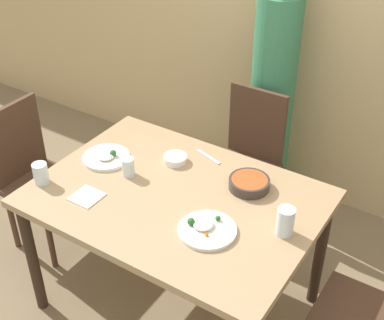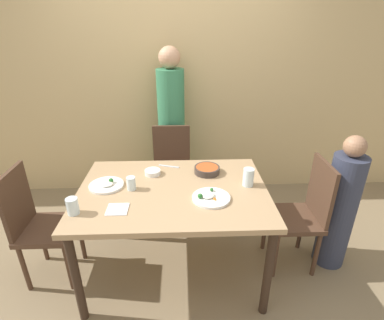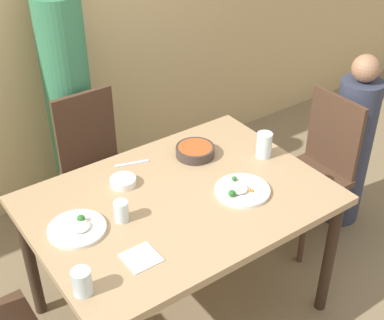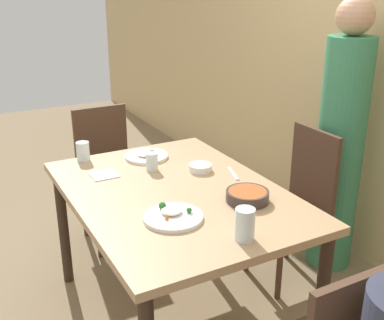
{
  "view_description": "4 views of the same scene",
  "coord_description": "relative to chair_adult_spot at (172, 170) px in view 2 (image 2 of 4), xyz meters",
  "views": [
    {
      "loc": [
        1.2,
        -1.71,
        2.41
      ],
      "look_at": [
        0.06,
        0.06,
        0.98
      ],
      "focal_mm": 50.0,
      "sensor_mm": 36.0,
      "label": 1
    },
    {
      "loc": [
        0.07,
        -1.92,
        1.92
      ],
      "look_at": [
        0.14,
        -0.0,
        1.02
      ],
      "focal_mm": 28.0,
      "sensor_mm": 36.0,
      "label": 2
    },
    {
      "loc": [
        -1.12,
        -1.68,
        2.33
      ],
      "look_at": [
        0.07,
        -0.01,
        0.97
      ],
      "focal_mm": 50.0,
      "sensor_mm": 36.0,
      "label": 3
    },
    {
      "loc": [
        1.98,
        -0.97,
        1.79
      ],
      "look_at": [
        0.11,
        0.04,
        0.97
      ],
      "focal_mm": 45.0,
      "sensor_mm": 36.0,
      "label": 4
    }
  ],
  "objects": [
    {
      "name": "bowl_rice_small",
      "position": [
        -0.13,
        -0.6,
        0.29
      ],
      "size": [
        0.13,
        0.13,
        0.04
      ],
      "color": "white",
      "rests_on": "dining_table"
    },
    {
      "name": "chair_adult_spot",
      "position": [
        0.0,
        0.0,
        0.0
      ],
      "size": [
        0.4,
        0.4,
        0.95
      ],
      "color": "#4C3323",
      "rests_on": "ground_plane"
    },
    {
      "name": "ground_plane",
      "position": [
        0.03,
        -0.84,
        -0.51
      ],
      "size": [
        10.0,
        10.0,
        0.0
      ],
      "primitive_type": "plane",
      "color": "#847051"
    },
    {
      "name": "dining_table",
      "position": [
        0.03,
        -0.84,
        0.18
      ],
      "size": [
        1.4,
        1.0,
        0.78
      ],
      "color": "tan",
      "rests_on": "ground_plane"
    },
    {
      "name": "plate_rice_child",
      "position": [
        0.3,
        -0.98,
        0.28
      ],
      "size": [
        0.27,
        0.27,
        0.05
      ],
      "color": "white",
      "rests_on": "dining_table"
    },
    {
      "name": "fork_steel",
      "position": [
        -0.01,
        -0.47,
        0.27
      ],
      "size": [
        0.18,
        0.07,
        0.01
      ],
      "color": "silver",
      "rests_on": "dining_table"
    },
    {
      "name": "chair_child_spot",
      "position": [
        1.07,
        -0.79,
        0.0
      ],
      "size": [
        0.4,
        0.4,
        0.95
      ],
      "rotation": [
        0.0,
        0.0,
        -1.57
      ],
      "color": "#4C3323",
      "rests_on": "ground_plane"
    },
    {
      "name": "person_adult",
      "position": [
        -0.0,
        0.31,
        0.29
      ],
      "size": [
        0.28,
        0.28,
        1.69
      ],
      "color": "#387F56",
      "rests_on": "ground_plane"
    },
    {
      "name": "chair_empty_left",
      "position": [
        -1.01,
        -0.85,
        0.0
      ],
      "size": [
        0.4,
        0.4,
        0.95
      ],
      "rotation": [
        0.0,
        0.0,
        1.57
      ],
      "color": "#4C3323",
      "rests_on": "ground_plane"
    },
    {
      "name": "glass_water_tall",
      "position": [
        -0.6,
        -1.12,
        0.32
      ],
      "size": [
        0.08,
        0.08,
        0.11
      ],
      "color": "silver",
      "rests_on": "dining_table"
    },
    {
      "name": "napkin_folded",
      "position": [
        -0.33,
        -1.09,
        0.27
      ],
      "size": [
        0.14,
        0.14,
        0.01
      ],
      "color": "white",
      "rests_on": "dining_table"
    },
    {
      "name": "glass_water_center",
      "position": [
        -0.27,
        -0.83,
        0.32
      ],
      "size": [
        0.07,
        0.07,
        0.1
      ],
      "color": "silver",
      "rests_on": "dining_table"
    },
    {
      "name": "plate_rice_adult",
      "position": [
        -0.46,
        -0.78,
        0.28
      ],
      "size": [
        0.26,
        0.26,
        0.05
      ],
      "color": "white",
      "rests_on": "dining_table"
    },
    {
      "name": "person_child",
      "position": [
        1.37,
        -0.79,
        0.02
      ],
      "size": [
        0.25,
        0.25,
        1.16
      ],
      "color": "#33384C",
      "rests_on": "ground_plane"
    },
    {
      "name": "bowl_curry",
      "position": [
        0.31,
        -0.59,
        0.3
      ],
      "size": [
        0.21,
        0.21,
        0.05
      ],
      "color": "#3D332D",
      "rests_on": "dining_table"
    },
    {
      "name": "wall_back",
      "position": [
        0.03,
        0.57,
        0.84
      ],
      "size": [
        10.0,
        0.06,
        2.7
      ],
      "color": "tan",
      "rests_on": "ground_plane"
    },
    {
      "name": "glass_water_short",
      "position": [
        0.6,
        -0.81,
        0.34
      ],
      "size": [
        0.08,
        0.08,
        0.14
      ],
      "color": "silver",
      "rests_on": "dining_table"
    }
  ]
}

